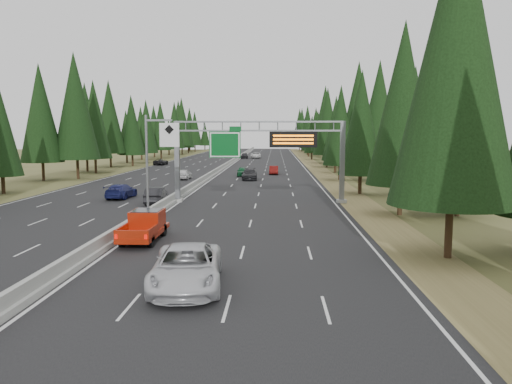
% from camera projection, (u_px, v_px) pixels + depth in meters
% --- Properties ---
extents(road, '(32.00, 260.00, 0.08)m').
position_uv_depth(road, '(223.00, 169.00, 93.20)').
color(road, black).
rests_on(road, ground).
extents(shoulder_right, '(3.60, 260.00, 0.06)m').
position_uv_depth(shoulder_right, '(318.00, 170.00, 92.52)').
color(shoulder_right, olive).
rests_on(shoulder_right, ground).
extents(shoulder_left, '(3.60, 260.00, 0.06)m').
position_uv_depth(shoulder_left, '(129.00, 169.00, 93.89)').
color(shoulder_left, brown).
rests_on(shoulder_left, ground).
extents(median_barrier, '(0.70, 260.00, 0.85)m').
position_uv_depth(median_barrier, '(223.00, 167.00, 93.16)').
color(median_barrier, gray).
rests_on(median_barrier, road).
extents(sign_gantry, '(16.75, 0.98, 7.80)m').
position_uv_depth(sign_gantry, '(266.00, 148.00, 47.47)').
color(sign_gantry, slate).
rests_on(sign_gantry, road).
extents(hov_sign_pole, '(2.80, 0.50, 8.00)m').
position_uv_depth(hov_sign_pole, '(154.00, 159.00, 38.02)').
color(hov_sign_pole, slate).
rests_on(hov_sign_pole, road).
extents(tree_row_right, '(11.93, 242.54, 18.94)m').
position_uv_depth(tree_row_right, '(349.00, 119.00, 83.11)').
color(tree_row_right, black).
rests_on(tree_row_right, ground).
extents(tree_row_left, '(12.03, 243.15, 18.45)m').
position_uv_depth(tree_row_left, '(85.00, 118.00, 83.08)').
color(tree_row_left, black).
rests_on(tree_row_left, ground).
extents(silver_minivan, '(3.52, 6.59, 1.76)m').
position_uv_depth(silver_minivan, '(187.00, 267.00, 21.41)').
color(silver_minivan, silver).
rests_on(silver_minivan, road).
extents(red_pickup, '(1.98, 5.55, 1.81)m').
position_uv_depth(red_pickup, '(146.00, 224.00, 31.09)').
color(red_pickup, black).
rests_on(red_pickup, road).
extents(car_ahead_green, '(1.88, 4.28, 1.43)m').
position_uv_depth(car_ahead_green, '(243.00, 171.00, 78.04)').
color(car_ahead_green, '#125129').
rests_on(car_ahead_green, road).
extents(car_ahead_dkred, '(1.47, 4.13, 1.36)m').
position_uv_depth(car_ahead_dkred, '(274.00, 170.00, 81.44)').
color(car_ahead_dkred, '#64100E').
rests_on(car_ahead_dkred, road).
extents(car_ahead_dkgrey, '(2.45, 5.47, 1.56)m').
position_uv_depth(car_ahead_dkgrey, '(249.00, 174.00, 71.84)').
color(car_ahead_dkgrey, black).
rests_on(car_ahead_dkgrey, road).
extents(car_ahead_white, '(2.78, 5.84, 1.61)m').
position_uv_depth(car_ahead_white, '(256.00, 155.00, 135.46)').
color(car_ahead_white, silver).
rests_on(car_ahead_white, road).
extents(car_ahead_far, '(1.80, 4.46, 1.52)m').
position_uv_depth(car_ahead_far, '(244.00, 156.00, 133.60)').
color(car_ahead_far, black).
rests_on(car_ahead_far, road).
extents(car_onc_near, '(2.05, 4.84, 1.55)m').
position_uv_depth(car_onc_near, '(156.00, 195.00, 47.30)').
color(car_onc_near, black).
rests_on(car_onc_near, road).
extents(car_onc_blue, '(2.30, 5.21, 1.49)m').
position_uv_depth(car_onc_blue, '(121.00, 191.00, 51.15)').
color(car_onc_blue, navy).
rests_on(car_onc_blue, road).
extents(car_onc_white, '(1.88, 4.46, 1.51)m').
position_uv_depth(car_onc_white, '(184.00, 174.00, 72.53)').
color(car_onc_white, silver).
rests_on(car_onc_white, road).
extents(car_onc_far, '(2.48, 4.92, 1.33)m').
position_uv_depth(car_onc_far, '(161.00, 162.00, 105.75)').
color(car_onc_far, black).
rests_on(car_onc_far, road).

